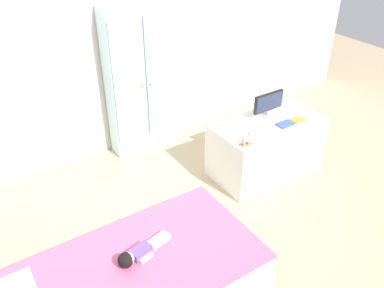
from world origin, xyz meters
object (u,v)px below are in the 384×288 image
(doll, at_px, (135,255))
(wardrobe, at_px, (141,80))
(rocking_horse_toy, at_px, (247,138))
(tv_monitor, at_px, (269,103))
(book_blue, at_px, (285,124))
(tv_stand, at_px, (266,146))
(bed, at_px, (128,287))
(book_orange, at_px, (298,120))

(doll, xyz_separation_m, wardrobe, (0.88, 1.58, 0.37))
(doll, bearing_deg, rocking_horse_toy, 18.46)
(tv_monitor, bearing_deg, doll, -158.11)
(doll, relative_size, wardrobe, 0.27)
(wardrobe, xyz_separation_m, book_blue, (0.80, -1.12, -0.20))
(tv_stand, relative_size, rocking_horse_toy, 7.91)
(tv_stand, height_order, tv_monitor, tv_monitor)
(bed, height_order, tv_monitor, tv_monitor)
(bed, distance_m, tv_monitor, 1.96)
(tv_monitor, bearing_deg, book_blue, -85.28)
(wardrobe, height_order, rocking_horse_toy, wardrobe)
(bed, relative_size, tv_monitor, 5.38)
(bed, height_order, tv_stand, tv_stand)
(book_blue, bearing_deg, book_orange, 0.00)
(bed, height_order, book_blue, book_blue)
(book_orange, bearing_deg, rocking_horse_toy, -174.54)
(doll, relative_size, tv_stand, 0.39)
(wardrobe, height_order, tv_monitor, wardrobe)
(rocking_horse_toy, relative_size, book_orange, 1.01)
(bed, distance_m, tv_stand, 1.81)
(bed, distance_m, rocking_horse_toy, 1.43)
(tv_stand, bearing_deg, wardrobe, 126.03)
(tv_stand, xyz_separation_m, book_orange, (0.23, -0.12, 0.26))
(doll, relative_size, tv_monitor, 1.24)
(bed, relative_size, wardrobe, 1.18)
(tv_monitor, bearing_deg, wardrobe, 130.76)
(book_blue, xyz_separation_m, book_orange, (0.16, 0.00, -0.00))
(doll, bearing_deg, book_blue, 15.35)
(wardrobe, bearing_deg, book_blue, -54.34)
(tv_monitor, relative_size, book_blue, 2.19)
(book_orange, bearing_deg, tv_stand, 152.90)
(doll, bearing_deg, tv_monitor, 21.89)
(bed, xyz_separation_m, tv_monitor, (1.75, 0.71, 0.50))
(bed, bearing_deg, book_orange, 14.74)
(bed, height_order, doll, doll)
(book_orange, bearing_deg, tv_monitor, 129.78)
(tv_stand, bearing_deg, book_orange, -27.10)
(bed, bearing_deg, rocking_horse_toy, 19.08)
(doll, distance_m, tv_monitor, 1.82)
(wardrobe, height_order, book_orange, wardrobe)
(tv_stand, distance_m, tv_monitor, 0.41)
(wardrobe, bearing_deg, doll, -119.05)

